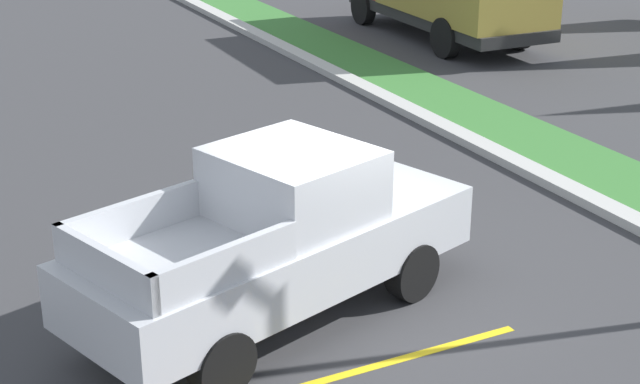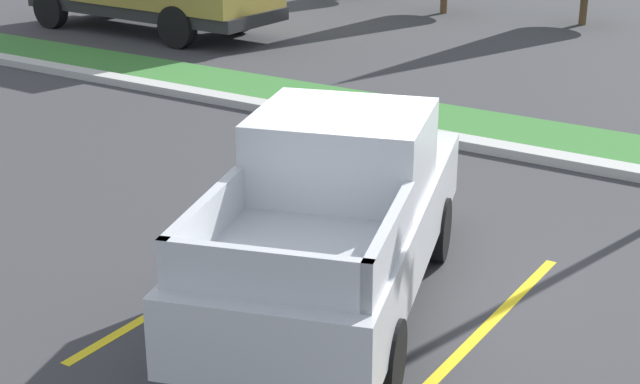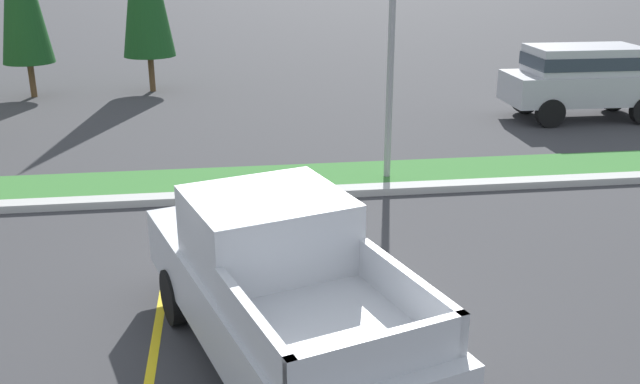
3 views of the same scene
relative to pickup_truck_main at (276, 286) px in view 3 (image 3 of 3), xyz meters
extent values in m
plane|color=#38383A|center=(0.04, 0.86, -1.04)|extent=(120.00, 120.00, 0.00)
cube|color=yellow|center=(-1.53, -0.05, -1.04)|extent=(0.12, 4.80, 0.01)
cube|color=yellow|center=(1.57, -0.05, -1.04)|extent=(0.12, 4.80, 0.01)
cube|color=#B2B2AD|center=(0.04, 5.86, -0.97)|extent=(56.00, 0.40, 0.15)
cube|color=#387533|center=(0.04, 6.96, -1.01)|extent=(56.00, 1.80, 0.06)
cylinder|color=black|center=(-1.27, 1.17, -0.66)|extent=(0.50, 0.81, 0.76)
cylinder|color=black|center=(0.35, 1.69, -0.66)|extent=(0.50, 0.81, 0.76)
cube|color=silver|center=(0.02, -0.05, -0.16)|extent=(3.41, 5.53, 0.76)
cube|color=silver|center=(-0.08, 0.24, 0.64)|extent=(2.17, 2.06, 0.84)
cube|color=#2D3842|center=(-0.33, 1.02, 0.69)|extent=(1.56, 0.55, 0.63)
cube|color=silver|center=(-0.35, -1.69, 0.44)|extent=(0.68, 1.84, 0.44)
cube|color=silver|center=(1.27, -1.17, 0.44)|extent=(0.68, 1.84, 0.44)
cube|color=silver|center=(0.74, -2.28, 0.44)|extent=(1.74, 0.65, 0.44)
cube|color=silver|center=(-0.77, 2.38, -0.40)|extent=(1.77, 0.71, 0.28)
cylinder|color=black|center=(11.21, 12.24, -0.64)|extent=(0.80, 0.26, 0.80)
cylinder|color=black|center=(8.41, 12.25, -0.64)|extent=(0.80, 0.26, 0.80)
cylinder|color=black|center=(8.41, 10.55, -0.64)|extent=(0.80, 0.26, 0.80)
cube|color=#B2B2B7|center=(9.81, 11.40, -0.12)|extent=(4.61, 1.86, 0.84)
cube|color=#B2B2B7|center=(9.66, 11.40, 0.68)|extent=(3.11, 1.70, 0.76)
cube|color=#2D3842|center=(9.66, 11.40, 0.66)|extent=(3.15, 1.74, 0.36)
cylinder|color=gray|center=(2.91, 6.76, 2.12)|extent=(0.14, 0.14, 6.31)
cylinder|color=brown|center=(-6.85, 16.74, -0.47)|extent=(0.20, 0.20, 1.14)
cylinder|color=brown|center=(-3.00, 17.18, -0.43)|extent=(0.20, 0.20, 1.21)
camera|label=1|loc=(9.68, -4.33, 4.83)|focal=54.64mm
camera|label=2|loc=(4.86, -7.84, 3.75)|focal=53.75mm
camera|label=3|loc=(-0.48, -7.37, 3.81)|focal=39.18mm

